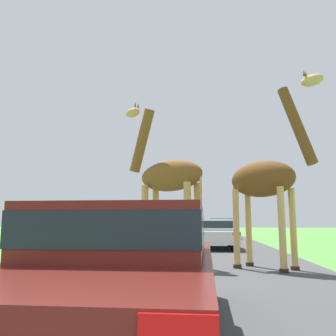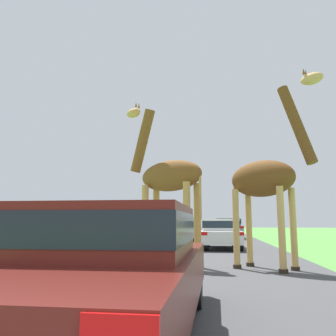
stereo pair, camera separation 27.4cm
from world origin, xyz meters
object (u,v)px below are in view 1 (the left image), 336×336
(car_queue_right, at_px, (222,228))
(giraffe_near_road, at_px, (166,181))
(giraffe_companion, at_px, (266,180))
(car_far_ahead, at_px, (175,229))
(car_lead_maroon, at_px, (127,265))
(car_queue_left, at_px, (217,233))

(car_queue_right, bearing_deg, giraffe_near_road, -97.55)
(giraffe_companion, height_order, car_far_ahead, giraffe_companion)
(car_lead_maroon, bearing_deg, giraffe_near_road, 92.60)
(giraffe_companion, relative_size, car_lead_maroon, 1.05)
(car_lead_maroon, bearing_deg, car_far_ahead, 93.48)
(car_queue_right, height_order, car_queue_left, car_queue_right)
(giraffe_companion, relative_size, car_far_ahead, 1.19)
(giraffe_near_road, xyz_separation_m, giraffe_companion, (2.73, -0.52, -0.05))
(car_lead_maroon, relative_size, car_queue_left, 1.18)
(car_lead_maroon, bearing_deg, giraffe_companion, 66.69)
(car_queue_right, relative_size, car_far_ahead, 1.03)
(car_lead_maroon, xyz_separation_m, car_queue_right, (2.00, 23.42, 0.05))
(giraffe_near_road, xyz_separation_m, car_far_ahead, (-0.93, 13.65, -1.60))
(giraffe_companion, distance_m, car_lead_maroon, 6.39)
(car_queue_left, height_order, car_far_ahead, car_far_ahead)
(giraffe_companion, distance_m, car_queue_left, 7.46)
(giraffe_companion, xyz_separation_m, car_far_ahead, (-3.66, 14.17, -1.55))
(car_lead_maroon, height_order, car_far_ahead, car_far_ahead)
(car_queue_left, bearing_deg, car_queue_right, 86.33)
(giraffe_near_road, distance_m, car_lead_maroon, 6.43)
(giraffe_companion, distance_m, car_queue_right, 17.80)
(car_queue_left, xyz_separation_m, car_far_ahead, (-2.53, 6.97, 0.05))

